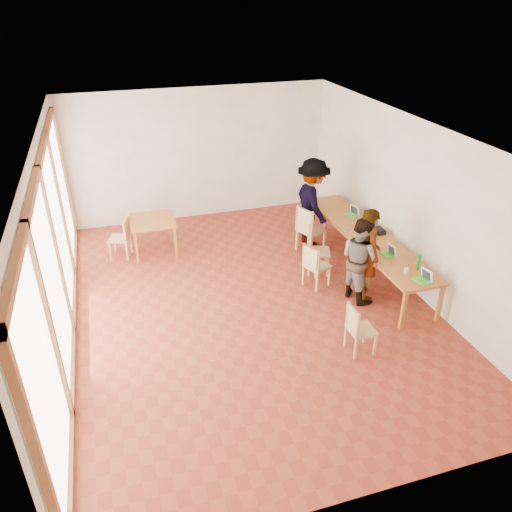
{
  "coord_description": "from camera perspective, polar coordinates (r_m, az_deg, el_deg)",
  "views": [
    {
      "loc": [
        -2.03,
        -7.03,
        4.95
      ],
      "look_at": [
        0.04,
        -0.32,
        1.1
      ],
      "focal_mm": 35.0,
      "sensor_mm": 36.0,
      "label": 1
    }
  ],
  "objects": [
    {
      "name": "ground",
      "position": [
        8.83,
        -0.86,
        -5.36
      ],
      "size": [
        8.0,
        8.0,
        0.0
      ],
      "primitive_type": "plane",
      "color": "maroon",
      "rests_on": "ground"
    },
    {
      "name": "wall_back",
      "position": [
        11.73,
        -6.55,
        11.44
      ],
      "size": [
        6.0,
        0.1,
        3.0
      ],
      "primitive_type": "cube",
      "color": "white",
      "rests_on": "ground"
    },
    {
      "name": "wall_front",
      "position": [
        5.02,
        12.53,
        -15.56
      ],
      "size": [
        6.0,
        0.1,
        3.0
      ],
      "primitive_type": "cube",
      "color": "white",
      "rests_on": "ground"
    },
    {
      "name": "wall_right",
      "position": [
        9.3,
        17.18,
        5.65
      ],
      "size": [
        0.1,
        8.0,
        3.0
      ],
      "primitive_type": "cube",
      "color": "white",
      "rests_on": "ground"
    },
    {
      "name": "window_wall",
      "position": [
        7.88,
        -22.06,
        0.52
      ],
      "size": [
        0.1,
        8.0,
        3.0
      ],
      "primitive_type": "cube",
      "color": "white",
      "rests_on": "ground"
    },
    {
      "name": "ceiling",
      "position": [
        7.56,
        -1.03,
        13.96
      ],
      "size": [
        6.0,
        8.0,
        0.04
      ],
      "primitive_type": "cube",
      "color": "white",
      "rests_on": "wall_back"
    },
    {
      "name": "communal_table",
      "position": [
        9.75,
        12.51,
        2.2
      ],
      "size": [
        0.8,
        4.0,
        0.75
      ],
      "color": "#A46724",
      "rests_on": "ground"
    },
    {
      "name": "side_table",
      "position": [
        10.36,
        -11.77,
        3.7
      ],
      "size": [
        0.9,
        0.9,
        0.75
      ],
      "rotation": [
        0.0,
        0.0,
        -0.02
      ],
      "color": "#A46724",
      "rests_on": "ground"
    },
    {
      "name": "chair_near",
      "position": [
        7.61,
        11.49,
        -7.71
      ],
      "size": [
        0.38,
        0.38,
        0.43
      ],
      "rotation": [
        0.0,
        0.0,
        -0.0
      ],
      "color": "tan",
      "rests_on": "ground"
    },
    {
      "name": "chair_mid",
      "position": [
        9.08,
        6.66,
        -0.7
      ],
      "size": [
        0.52,
        0.52,
        0.45
      ],
      "rotation": [
        0.0,
        0.0,
        0.42
      ],
      "color": "tan",
      "rests_on": "ground"
    },
    {
      "name": "chair_far",
      "position": [
        9.56,
        6.63,
        1.15
      ],
      "size": [
        0.54,
        0.54,
        0.48
      ],
      "rotation": [
        0.0,
        0.0,
        -0.36
      ],
      "color": "tan",
      "rests_on": "ground"
    },
    {
      "name": "chair_empty",
      "position": [
        10.23,
        5.96,
        3.52
      ],
      "size": [
        0.62,
        0.62,
        0.54
      ],
      "rotation": [
        0.0,
        0.0,
        0.4
      ],
      "color": "tan",
      "rests_on": "ground"
    },
    {
      "name": "chair_spare",
      "position": [
        10.4,
        -14.93,
        2.53
      ],
      "size": [
        0.51,
        0.51,
        0.46
      ],
      "rotation": [
        0.0,
        0.0,
        2.81
      ],
      "color": "tan",
      "rests_on": "ground"
    },
    {
      "name": "person_near",
      "position": [
        8.83,
        12.71,
        0.25
      ],
      "size": [
        0.49,
        0.67,
        1.69
      ],
      "primitive_type": "imported",
      "rotation": [
        0.0,
        0.0,
        1.42
      ],
      "color": "gray",
      "rests_on": "ground"
    },
    {
      "name": "person_mid",
      "position": [
        8.8,
        11.78,
        -0.3
      ],
      "size": [
        0.74,
        0.86,
        1.54
      ],
      "primitive_type": "imported",
      "rotation": [
        0.0,
        0.0,
        1.8
      ],
      "color": "gray",
      "rests_on": "ground"
    },
    {
      "name": "person_far",
      "position": [
        10.48,
        6.45,
        6.05
      ],
      "size": [
        0.7,
        1.22,
        1.88
      ],
      "primitive_type": "imported",
      "rotation": [
        0.0,
        0.0,
        1.57
      ],
      "color": "gray",
      "rests_on": "ground"
    },
    {
      "name": "laptop_near",
      "position": [
        8.43,
        18.69,
        -2.37
      ],
      "size": [
        0.26,
        0.28,
        0.21
      ],
      "rotation": [
        0.0,
        0.0,
        0.2
      ],
      "color": "green",
      "rests_on": "communal_table"
    },
    {
      "name": "laptop_mid",
      "position": [
        9.05,
        15.02,
        0.41
      ],
      "size": [
        0.22,
        0.25,
        0.19
      ],
      "rotation": [
        0.0,
        0.0,
        0.1
      ],
      "color": "green",
      "rests_on": "communal_table"
    },
    {
      "name": "laptop_far",
      "position": [
        10.49,
        11.02,
        4.91
      ],
      "size": [
        0.28,
        0.29,
        0.2
      ],
      "rotation": [
        0.0,
        0.0,
        0.35
      ],
      "color": "green",
      "rests_on": "communal_table"
    },
    {
      "name": "yellow_mug",
      "position": [
        9.57,
        12.28,
        2.37
      ],
      "size": [
        0.16,
        0.16,
        0.11
      ],
      "primitive_type": "imported",
      "rotation": [
        0.0,
        0.0,
        0.18
      ],
      "color": "gold",
      "rests_on": "communal_table"
    },
    {
      "name": "green_bottle",
      "position": [
        8.7,
        18.08,
        -0.62
      ],
      "size": [
        0.07,
        0.07,
        0.28
      ],
      "primitive_type": "cylinder",
      "color": "#1F7227",
      "rests_on": "communal_table"
    },
    {
      "name": "clear_glass",
      "position": [
        8.57,
        16.79,
        -1.6
      ],
      "size": [
        0.07,
        0.07,
        0.09
      ],
      "primitive_type": "cylinder",
      "color": "silver",
      "rests_on": "communal_table"
    },
    {
      "name": "condiment_cup",
      "position": [
        9.79,
        12.41,
        2.82
      ],
      "size": [
        0.08,
        0.08,
        0.06
      ],
      "primitive_type": "cylinder",
      "color": "white",
      "rests_on": "communal_table"
    },
    {
      "name": "pink_phone",
      "position": [
        9.88,
        10.42,
        3.12
      ],
      "size": [
        0.05,
        0.1,
        0.01
      ],
      "primitive_type": "cube",
      "color": "#BA4081",
      "rests_on": "communal_table"
    },
    {
      "name": "black_pouch",
      "position": [
        9.83,
        13.87,
        2.84
      ],
      "size": [
        0.16,
        0.26,
        0.09
      ],
      "primitive_type": "cube",
      "color": "black",
      "rests_on": "communal_table"
    }
  ]
}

